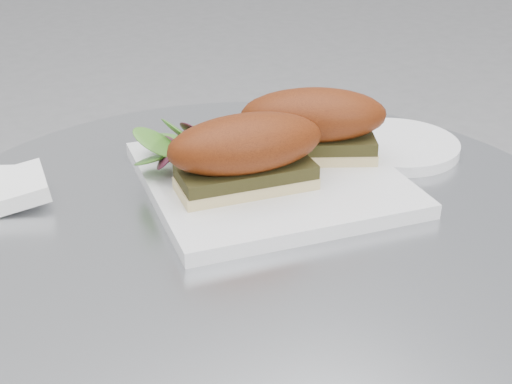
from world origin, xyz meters
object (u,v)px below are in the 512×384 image
at_px(saucer, 395,146).
at_px(sandwich_right, 313,123).
at_px(sandwich_left, 246,152).
at_px(plate, 270,178).

bearing_deg(saucer, sandwich_right, 174.05).
relative_size(sandwich_right, saucer, 1.15).
bearing_deg(sandwich_right, sandwich_left, -134.52).
bearing_deg(sandwich_left, plate, 38.54).
relative_size(plate, sandwich_left, 1.50).
xyz_separation_m(sandwich_left, sandwich_right, (0.11, 0.03, -0.00)).
distance_m(sandwich_left, saucer, 0.23).
height_order(sandwich_left, saucer, sandwich_left).
bearing_deg(plate, saucer, -2.55).
height_order(plate, sandwich_right, sandwich_right).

